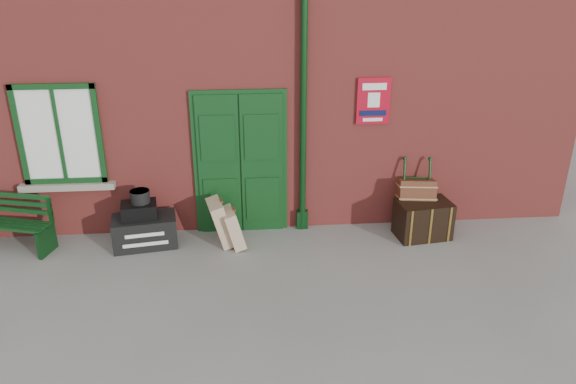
{
  "coord_description": "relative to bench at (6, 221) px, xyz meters",
  "views": [
    {
      "loc": [
        -0.24,
        -6.57,
        4.12
      ],
      "look_at": [
        0.35,
        0.6,
        1.0
      ],
      "focal_mm": 35.0,
      "sensor_mm": 36.0,
      "label": 1
    }
  ],
  "objects": [
    {
      "name": "bench",
      "position": [
        0.0,
        0.0,
        0.0
      ],
      "size": [
        1.46,
        0.81,
        0.86
      ],
      "rotation": [
        0.0,
        0.0,
        -0.29
      ],
      "color": "#0F3915",
      "rests_on": "ground"
    },
    {
      "name": "hatbox",
      "position": [
        2.0,
        -0.09,
        0.36
      ],
      "size": [
        0.32,
        0.32,
        0.19
      ],
      "primitive_type": "cylinder",
      "rotation": [
        0.0,
        0.0,
        0.15
      ],
      "color": "black",
      "rests_on": "strongbox"
    },
    {
      "name": "porter_trolley",
      "position": [
        6.2,
        0.04,
        0.01
      ],
      "size": [
        0.62,
        0.66,
        1.14
      ],
      "rotation": [
        0.0,
        0.0,
        -0.12
      ],
      "color": "black",
      "rests_on": "ground"
    },
    {
      "name": "houdini_trunk",
      "position": [
        2.02,
        -0.12,
        -0.2
      ],
      "size": [
        1.0,
        0.65,
        0.47
      ],
      "primitive_type": "cube",
      "rotation": [
        0.0,
        0.0,
        0.15
      ],
      "color": "black",
      "rests_on": "ground"
    },
    {
      "name": "dark_trunk",
      "position": [
        6.27,
        -0.18,
        -0.14
      ],
      "size": [
        0.87,
        0.63,
        0.58
      ],
      "primitive_type": "cube",
      "rotation": [
        0.0,
        0.0,
        0.13
      ],
      "color": "black",
      "rests_on": "ground"
    },
    {
      "name": "station_building",
      "position": [
        3.78,
        2.31,
        1.73
      ],
      "size": [
        10.3,
        4.3,
        4.36
      ],
      "color": "#AD3D37",
      "rests_on": "ground"
    },
    {
      "name": "suitcase_front",
      "position": [
        3.34,
        -0.27,
        -0.12
      ],
      "size": [
        0.41,
        0.5,
        0.62
      ],
      "primitive_type": "cube",
      "rotation": [
        0.0,
        -0.26,
        0.21
      ],
      "color": "tan",
      "rests_on": "ground"
    },
    {
      "name": "strongbox",
      "position": [
        1.97,
        -0.12,
        0.15
      ],
      "size": [
        0.56,
        0.44,
        0.23
      ],
      "primitive_type": "cube",
      "rotation": [
        0.0,
        0.0,
        0.15
      ],
      "color": "black",
      "rests_on": "houdini_trunk"
    },
    {
      "name": "ground",
      "position": [
        3.78,
        -1.19,
        -0.43
      ],
      "size": [
        80.0,
        80.0,
        0.0
      ],
      "primitive_type": "plane",
      "color": "gray",
      "rests_on": "ground"
    },
    {
      "name": "suitcase_back",
      "position": [
        3.16,
        -0.17,
        -0.07
      ],
      "size": [
        0.46,
        0.56,
        0.72
      ],
      "primitive_type": "cube",
      "rotation": [
        0.0,
        -0.26,
        0.21
      ],
      "color": "tan",
      "rests_on": "ground"
    }
  ]
}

